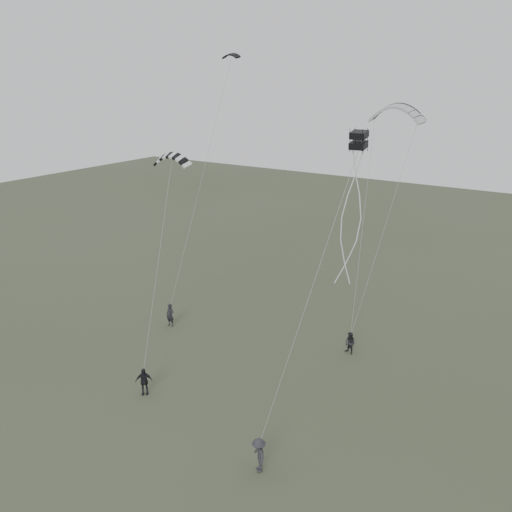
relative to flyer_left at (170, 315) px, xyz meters
The scene contains 9 objects.
ground 8.40m from the flyer_left, 37.48° to the right, with size 140.00×140.00×0.00m, color #3C432D.
flyer_left is the anchor object (origin of this frame).
flyer_right 13.32m from the flyer_left, 14.99° to the left, with size 0.75×0.59×1.55m, color black.
flyer_center 8.61m from the flyer_left, 58.36° to the right, with size 0.99×0.41×1.68m, color black.
flyer_far 16.12m from the flyer_left, 33.54° to the right, with size 1.15×0.66×1.78m, color #2A2A2F.
kite_dark_small 19.76m from the flyer_left, 84.70° to the left, with size 1.50×0.45×0.50m, color black, non-canonical shape.
kite_pale_large 21.61m from the flyer_left, 34.63° to the left, with size 3.82×0.86×1.58m, color #B2B5B7, non-canonical shape.
kite_striped 12.30m from the flyer_left, 29.27° to the right, with size 2.56×0.64×1.05m, color black, non-canonical shape.
kite_box 21.28m from the flyer_left, 14.71° to the right, with size 0.67×0.67×0.73m, color black, non-canonical shape.
Camera 1 is at (16.83, -19.75, 17.37)m, focal length 35.00 mm.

